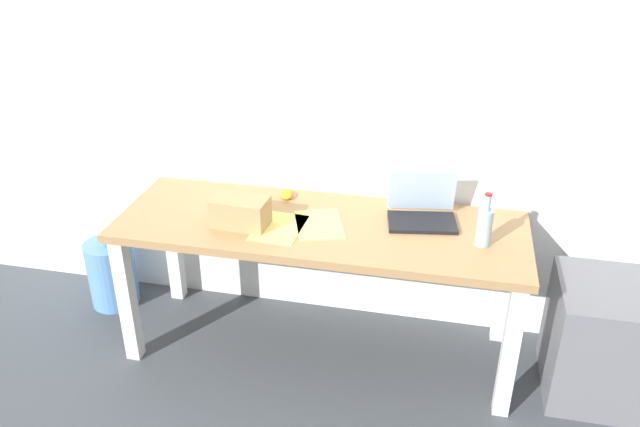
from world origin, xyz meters
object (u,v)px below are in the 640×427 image
at_px(water_cooler_jug, 112,272).
at_px(computer_mouse, 286,194).
at_px(desk, 320,241).
at_px(filing_cabinet, 595,339).
at_px(beer_bottle, 485,226).
at_px(laptop_right, 422,210).
at_px(cardboard_box, 240,212).

bearing_deg(water_cooler_jug, computer_mouse, 4.93).
height_order(desk, filing_cabinet, desk).
bearing_deg(beer_bottle, desk, 176.78).
bearing_deg(computer_mouse, water_cooler_jug, 163.58).
xyz_separation_m(desk, laptop_right, (0.46, 0.13, 0.15)).
relative_size(computer_mouse, filing_cabinet, 0.18).
xyz_separation_m(laptop_right, computer_mouse, (-0.68, 0.10, -0.04)).
height_order(desk, water_cooler_jug, desk).
distance_m(beer_bottle, water_cooler_jug, 2.07).
bearing_deg(laptop_right, desk, -164.20).
bearing_deg(cardboard_box, filing_cabinet, 2.60).
xyz_separation_m(computer_mouse, filing_cabinet, (1.52, -0.25, -0.46)).
relative_size(water_cooler_jug, filing_cabinet, 0.76).
bearing_deg(desk, cardboard_box, -164.56).
height_order(desk, laptop_right, laptop_right).
relative_size(cardboard_box, filing_cabinet, 0.45).
bearing_deg(computer_mouse, beer_bottle, -37.09).
relative_size(computer_mouse, cardboard_box, 0.39).
height_order(computer_mouse, water_cooler_jug, computer_mouse).
xyz_separation_m(water_cooler_jug, filing_cabinet, (2.52, -0.17, 0.09)).
distance_m(laptop_right, beer_bottle, 0.33).
bearing_deg(desk, filing_cabinet, -1.01).
relative_size(desk, beer_bottle, 7.72).
relative_size(desk, laptop_right, 5.54).
height_order(beer_bottle, filing_cabinet, beer_bottle).
bearing_deg(desk, laptop_right, 15.80).
relative_size(beer_bottle, filing_cabinet, 0.44).
distance_m(cardboard_box, water_cooler_jug, 1.09).
distance_m(laptop_right, computer_mouse, 0.69).
distance_m(laptop_right, cardboard_box, 0.84).
height_order(computer_mouse, filing_cabinet, computer_mouse).
height_order(computer_mouse, cardboard_box, cardboard_box).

